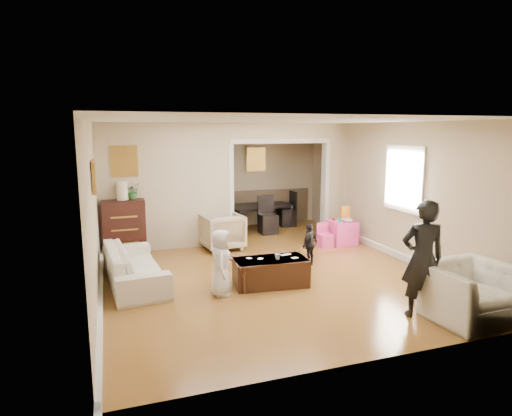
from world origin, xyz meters
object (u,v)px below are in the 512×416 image
object	(u,v)px
dresser	(124,227)
child_kneel_b	(223,259)
coffee_table	(270,272)
child_kneel_a	(221,263)
armchair_front	(469,292)
armchair_back	(222,232)
cyan_cup	(339,220)
table_lamp	(122,190)
sofa	(134,265)
coffee_cup	(278,257)
play_table	(342,233)
child_toddler	(310,244)
dining_table	(259,216)
adult_person	(423,259)

from	to	relation	value
dresser	child_kneel_b	distance (m)	2.67
coffee_table	child_kneel_a	xyz separation A→B (m)	(-0.85, -0.15, 0.28)
armchair_front	dresser	size ratio (longest dim) A/B	1.00
armchair_back	child_kneel_a	size ratio (longest dim) A/B	0.81
cyan_cup	table_lamp	bearing A→B (deg)	170.81
sofa	dresser	distance (m)	1.79
coffee_cup	armchair_front	bearing A→B (deg)	-45.62
play_table	child_kneel_b	size ratio (longest dim) A/B	0.64
coffee_table	coffee_cup	distance (m)	0.28
sofa	cyan_cup	world-z (taller)	sofa
cyan_cup	child_toddler	xyz separation A→B (m)	(-1.22, -1.09, -0.16)
play_table	dining_table	world-z (taller)	dining_table
child_kneel_b	child_toddler	size ratio (longest dim) A/B	1.05
sofa	child_kneel_a	bearing A→B (deg)	-132.86
armchair_back	armchair_front	distance (m)	4.89
coffee_cup	adult_person	xyz separation A→B (m)	(1.37, -1.69, 0.31)
coffee_table	adult_person	world-z (taller)	adult_person
play_table	child_toddler	bearing A→B (deg)	-139.09
child_toddler	adult_person	bearing A→B (deg)	65.75
coffee_cup	cyan_cup	xyz separation A→B (m)	(2.17, 1.89, 0.07)
armchair_back	coffee_table	size ratio (longest dim) A/B	0.70
child_kneel_a	child_kneel_b	size ratio (longest dim) A/B	1.21
table_lamp	child_kneel_b	distance (m)	2.81
armchair_front	dining_table	world-z (taller)	armchair_front
play_table	adult_person	distance (m)	3.78
armchair_front	cyan_cup	size ratio (longest dim) A/B	13.90
dining_table	armchair_back	bearing A→B (deg)	-142.18
dresser	play_table	world-z (taller)	dresser
sofa	armchair_front	distance (m)	4.93
dresser	dining_table	distance (m)	3.63
armchair_back	coffee_table	world-z (taller)	armchair_back
coffee_cup	child_toddler	bearing A→B (deg)	40.10
dresser	armchair_back	bearing A→B (deg)	-5.68
armchair_back	dresser	size ratio (longest dim) A/B	0.73
coffee_table	child_kneel_a	bearing A→B (deg)	-169.99
child_kneel_b	adult_person	bearing A→B (deg)	-147.05
coffee_cup	play_table	world-z (taller)	coffee_cup
adult_person	armchair_back	bearing A→B (deg)	-53.68
table_lamp	cyan_cup	xyz separation A→B (m)	(4.39, -0.71, -0.74)
table_lamp	armchair_front	bearing A→B (deg)	-47.77
armchair_back	child_kneel_a	xyz separation A→B (m)	(-0.66, -2.51, 0.13)
adult_person	child_kneel_b	distance (m)	3.00
play_table	sofa	bearing A→B (deg)	-165.92
sofa	adult_person	bearing A→B (deg)	-130.57
cyan_cup	adult_person	size ratio (longest dim) A/B	0.05
child_kneel_b	coffee_table	bearing A→B (deg)	-127.01
adult_person	child_kneel_b	xyz separation A→B (m)	(-2.17, 2.04, -0.37)
armchair_back	table_lamp	distance (m)	2.15
coffee_cup	adult_person	distance (m)	2.20
table_lamp	adult_person	xyz separation A→B (m)	(3.59, -4.29, -0.50)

